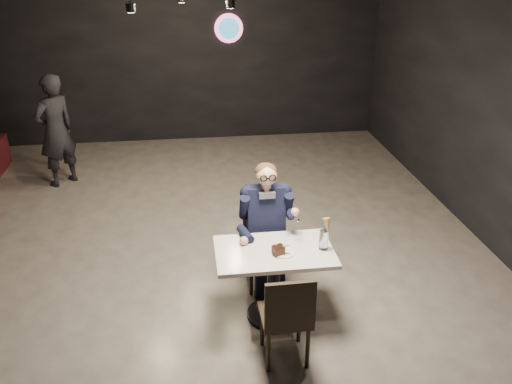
{
  "coord_description": "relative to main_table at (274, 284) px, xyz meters",
  "views": [
    {
      "loc": [
        -0.03,
        -5.3,
        3.34
      ],
      "look_at": [
        0.63,
        -0.41,
        1.08
      ],
      "focal_mm": 38.0,
      "sensor_mm": 36.0,
      "label": 1
    }
  ],
  "objects": [
    {
      "name": "floor",
      "position": [
        -0.72,
        1.01,
        -0.38
      ],
      "size": [
        9.0,
        9.0,
        0.0
      ],
      "primitive_type": "plane",
      "color": "gray",
      "rests_on": "ground"
    },
    {
      "name": "wall_sign",
      "position": [
        0.08,
        5.48,
        1.62
      ],
      "size": [
        0.5,
        0.06,
        0.5
      ],
      "primitive_type": null,
      "color": "pink",
      "rests_on": "floor"
    },
    {
      "name": "main_table",
      "position": [
        0.0,
        0.0,
        0.0
      ],
      "size": [
        1.1,
        0.7,
        0.75
      ],
      "primitive_type": "cube",
      "color": "white",
      "rests_on": "floor"
    },
    {
      "name": "chair_far",
      "position": [
        0.0,
        0.55,
        0.09
      ],
      "size": [
        0.42,
        0.46,
        0.92
      ],
      "primitive_type": "cube",
      "color": "black",
      "rests_on": "floor"
    },
    {
      "name": "chair_near",
      "position": [
        0.0,
        -0.58,
        0.09
      ],
      "size": [
        0.43,
        0.47,
        0.92
      ],
      "primitive_type": "cube",
      "rotation": [
        0.0,
        0.0,
        0.01
      ],
      "color": "black",
      "rests_on": "floor"
    },
    {
      "name": "seated_man",
      "position": [
        0.0,
        0.55,
        0.34
      ],
      "size": [
        0.6,
        0.8,
        1.44
      ],
      "primitive_type": "cube",
      "color": "black",
      "rests_on": "floor"
    },
    {
      "name": "dessert_plate",
      "position": [
        0.08,
        -0.07,
        0.38
      ],
      "size": [
        0.21,
        0.21,
        0.01
      ],
      "primitive_type": "cylinder",
      "color": "white",
      "rests_on": "main_table"
    },
    {
      "name": "cake_slice",
      "position": [
        0.02,
        -0.09,
        0.42
      ],
      "size": [
        0.12,
        0.11,
        0.07
      ],
      "primitive_type": "cube",
      "rotation": [
        0.0,
        0.0,
        0.35
      ],
      "color": "black",
      "rests_on": "dessert_plate"
    },
    {
      "name": "mint_leaf",
      "position": [
        0.09,
        -0.09,
        0.47
      ],
      "size": [
        0.06,
        0.04,
        0.01
      ],
      "primitive_type": "ellipsoid",
      "color": "green",
      "rests_on": "cake_slice"
    },
    {
      "name": "sundae_glass",
      "position": [
        0.46,
        -0.04,
        0.47
      ],
      "size": [
        0.09,
        0.09,
        0.19
      ],
      "primitive_type": "cylinder",
      "color": "silver",
      "rests_on": "main_table"
    },
    {
      "name": "wafer_cone",
      "position": [
        0.47,
        -0.06,
        0.63
      ],
      "size": [
        0.09,
        0.09,
        0.14
      ],
      "primitive_type": "cone",
      "rotation": [
        0.0,
        0.0,
        0.26
      ],
      "color": "#B27D49",
      "rests_on": "sundae_glass"
    },
    {
      "name": "passerby",
      "position": [
        -2.66,
        3.65,
        0.46
      ],
      "size": [
        0.72,
        0.72,
        1.68
      ],
      "primitive_type": "imported",
      "rotation": [
        0.0,
        0.0,
        3.92
      ],
      "color": "black",
      "rests_on": "floor"
    }
  ]
}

